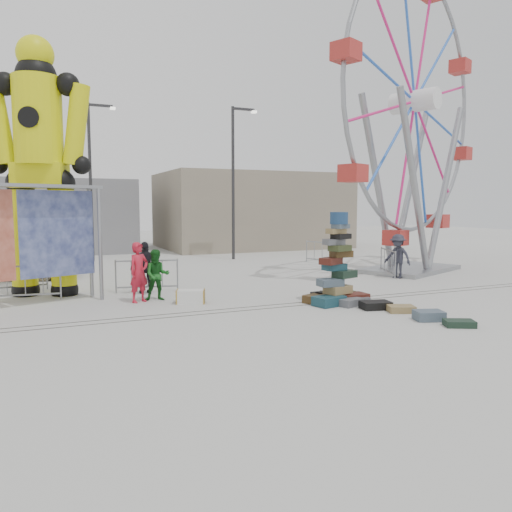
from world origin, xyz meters
name	(u,v)px	position (x,y,z in m)	size (l,w,h in m)	color
ground	(302,310)	(0.00, 0.00, 0.00)	(90.00, 90.00, 0.00)	#9E9E99
track_line_near	(292,306)	(0.00, 0.60, 0.00)	(40.00, 0.04, 0.01)	#47443F
track_line_far	(285,304)	(0.00, 1.00, 0.00)	(40.00, 0.04, 0.01)	#47443F
building_right	(251,211)	(7.00, 20.00, 2.50)	(12.00, 8.00, 5.00)	gray
building_left	(47,216)	(-6.00, 22.00, 2.20)	(10.00, 8.00, 4.40)	gray
lamp_post_right	(235,175)	(3.09, 13.00, 4.48)	(1.41, 0.25, 8.00)	#2D2D30
lamp_post_left	(92,174)	(-3.91, 15.00, 4.48)	(1.41, 0.25, 8.00)	#2D2D30
suitcase_tower	(337,278)	(1.46, 0.55, 0.75)	(1.93, 1.70, 2.68)	#1B4653
crash_test_dummy	(40,157)	(-6.41, 5.35, 4.37)	(3.25, 1.71, 8.29)	black
ferris_wheel	(414,124)	(8.32, 5.34, 6.33)	(10.27, 4.50, 12.86)	gray
banner_scaffold	(15,215)	(-7.11, 3.43, 2.60)	(4.79, 2.29, 3.46)	gray
steamer_trunk	(191,297)	(-2.50, 2.23, 0.19)	(0.83, 0.48, 0.39)	silver
row_case_0	(332,295)	(1.74, 1.21, 0.11)	(0.67, 0.49, 0.21)	#384221
row_case_1	(355,300)	(1.99, 0.33, 0.09)	(0.77, 0.52, 0.18)	slate
row_case_2	(376,305)	(1.98, -0.66, 0.11)	(0.81, 0.53, 0.22)	black
row_case_3	(401,309)	(2.35, -1.28, 0.09)	(0.70, 0.48, 0.18)	#997F4E
row_case_4	(429,315)	(2.35, -2.32, 0.12)	(0.70, 0.51, 0.25)	#4E5F6F
row_case_5	(459,323)	(2.54, -3.12, 0.08)	(0.69, 0.44, 0.16)	#1B3224
barricade_dummy_a	(15,276)	(-7.32, 6.39, 0.55)	(2.00, 0.10, 1.10)	gray
barricade_dummy_b	(25,283)	(-6.97, 4.59, 0.55)	(2.00, 0.10, 1.10)	gray
barricade_dummy_c	(147,276)	(-3.30, 4.61, 0.55)	(2.00, 0.10, 1.10)	gray
barricade_wheel_front	(388,262)	(6.57, 4.62, 0.55)	(2.00, 0.10, 1.10)	gray
barricade_wheel_back	(322,252)	(6.30, 9.35, 0.55)	(2.00, 0.10, 1.10)	gray
pedestrian_red	(139,272)	(-3.86, 2.98, 0.90)	(0.65, 0.43, 1.79)	#B71A2C
pedestrian_green	(157,275)	(-3.31, 3.05, 0.77)	(0.75, 0.59, 1.55)	#165A1B
pedestrian_black	(146,268)	(-3.38, 4.36, 0.85)	(1.00, 0.42, 1.70)	black
pedestrian_grey	(398,256)	(6.42, 3.84, 0.87)	(1.12, 0.65, 1.74)	#272935
parked_suv	(15,262)	(-7.44, 9.83, 0.65)	(2.15, 4.67, 1.30)	#978962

